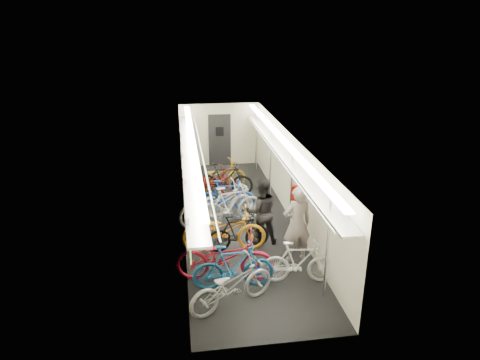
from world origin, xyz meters
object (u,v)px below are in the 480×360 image
object	(u,v)px
bicycle_1	(234,267)
passenger_near	(297,224)
passenger_mid	(261,211)
backpack	(296,193)
bicycle_0	(232,285)

from	to	relation	value
bicycle_1	passenger_near	bearing A→B (deg)	-60.77
bicycle_1	passenger_mid	bearing A→B (deg)	-27.35
bicycle_1	passenger_near	distance (m)	1.88
passenger_near	passenger_mid	bearing A→B (deg)	-63.10
bicycle_1	backpack	xyz separation A→B (m)	(1.84, 1.93, 0.76)
passenger_near	passenger_mid	size ratio (longest dim) A/B	1.07
bicycle_1	passenger_near	xyz separation A→B (m)	(1.59, 0.91, 0.41)
bicycle_0	passenger_mid	size ratio (longest dim) A/B	1.07
passenger_near	passenger_mid	distance (m)	1.16
bicycle_1	passenger_mid	xyz separation A→B (m)	(0.94, 1.88, 0.35)
bicycle_1	backpack	size ratio (longest dim) A/B	4.53
backpack	bicycle_1	bearing A→B (deg)	-114.12
bicycle_0	passenger_near	xyz separation A→B (m)	(1.71, 1.51, 0.44)
bicycle_1	bicycle_0	bearing A→B (deg)	168.40
backpack	passenger_mid	bearing A→B (deg)	-156.86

